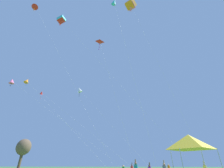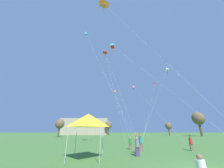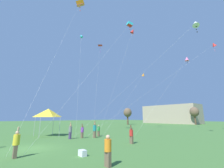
{
  "view_description": "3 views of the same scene",
  "coord_description": "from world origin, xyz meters",
  "px_view_note": "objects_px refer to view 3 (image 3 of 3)",
  "views": [
    {
      "loc": [
        -22.15,
        8.98,
        1.6
      ],
      "look_at": [
        -2.81,
        10.8,
        12.05
      ],
      "focal_mm": 24.0,
      "sensor_mm": 36.0,
      "label": 1
    },
    {
      "loc": [
        -5.89,
        -8.55,
        2.44
      ],
      "look_at": [
        -5.86,
        10.65,
        9.46
      ],
      "focal_mm": 20.0,
      "sensor_mm": 36.0,
      "label": 2
    },
    {
      "loc": [
        14.94,
        -3.57,
        2.66
      ],
      "look_at": [
        -3.39,
        11.96,
        7.99
      ],
      "focal_mm": 24.0,
      "sensor_mm": 36.0,
      "label": 3
    }
  ],
  "objects_px": {
    "kite_cyan_box_0": "(130,24)",
    "kite_orange_box_7": "(80,3)",
    "kite_red_delta_1": "(100,46)",
    "kite_white_diamond_6": "(195,24)",
    "kite_red_diamond_5": "(214,45)",
    "kite_pink_diamond_8": "(187,59)",
    "person_red_shirt": "(131,135)",
    "kite_orange_diamond_3": "(143,75)",
    "cooler_box": "(82,153)",
    "person_orange_shirt": "(108,149)",
    "person_purple_shirt": "(82,131)",
    "person_yellow_shirt": "(16,143)",
    "kite_red_diamond_4": "(133,31)",
    "kite_cyan_diamond_2": "(81,36)",
    "person_green_shirt": "(99,130)",
    "person_teal_shirt": "(95,130)",
    "person_grey_shirt": "(70,131)",
    "festival_tent": "(48,113)"
  },
  "relations": [
    {
      "from": "person_teal_shirt",
      "to": "kite_red_diamond_5",
      "type": "height_order",
      "value": "kite_red_diamond_5"
    },
    {
      "from": "person_purple_shirt",
      "to": "person_teal_shirt",
      "type": "distance_m",
      "value": 1.62
    },
    {
      "from": "person_green_shirt",
      "to": "kite_red_delta_1",
      "type": "height_order",
      "value": "kite_red_delta_1"
    },
    {
      "from": "cooler_box",
      "to": "person_purple_shirt",
      "type": "distance_m",
      "value": 9.35
    },
    {
      "from": "kite_red_diamond_4",
      "to": "person_orange_shirt",
      "type": "bearing_deg",
      "value": -52.47
    },
    {
      "from": "kite_red_diamond_5",
      "to": "cooler_box",
      "type": "bearing_deg",
      "value": -95.47
    },
    {
      "from": "person_grey_shirt",
      "to": "kite_orange_box_7",
      "type": "height_order",
      "value": "kite_orange_box_7"
    },
    {
      "from": "person_red_shirt",
      "to": "cooler_box",
      "type": "bearing_deg",
      "value": 29.67
    },
    {
      "from": "person_purple_shirt",
      "to": "kite_red_diamond_4",
      "type": "xyz_separation_m",
      "value": [
        -4.85,
        16.17,
        23.38
      ]
    },
    {
      "from": "kite_red_diamond_4",
      "to": "kite_red_diamond_5",
      "type": "height_order",
      "value": "kite_red_diamond_4"
    },
    {
      "from": "person_orange_shirt",
      "to": "kite_orange_box_7",
      "type": "xyz_separation_m",
      "value": [
        -15.3,
        5.43,
        22.6
      ]
    },
    {
      "from": "kite_cyan_box_0",
      "to": "kite_red_delta_1",
      "type": "xyz_separation_m",
      "value": [
        -1.4,
        -7.18,
        -7.16
      ]
    },
    {
      "from": "kite_orange_diamond_3",
      "to": "kite_white_diamond_6",
      "type": "bearing_deg",
      "value": -14.51
    },
    {
      "from": "person_orange_shirt",
      "to": "kite_orange_box_7",
      "type": "bearing_deg",
      "value": 150.62
    },
    {
      "from": "kite_white_diamond_6",
      "to": "kite_cyan_box_0",
      "type": "bearing_deg",
      "value": -179.93
    },
    {
      "from": "kite_red_diamond_4",
      "to": "kite_white_diamond_6",
      "type": "distance_m",
      "value": 17.84
    },
    {
      "from": "person_yellow_shirt",
      "to": "person_red_shirt",
      "type": "relative_size",
      "value": 1.08
    },
    {
      "from": "person_red_shirt",
      "to": "person_purple_shirt",
      "type": "bearing_deg",
      "value": -56.48
    },
    {
      "from": "kite_red_diamond_5",
      "to": "kite_pink_diamond_8",
      "type": "height_order",
      "value": "kite_red_diamond_5"
    },
    {
      "from": "cooler_box",
      "to": "person_red_shirt",
      "type": "bearing_deg",
      "value": 100.3
    },
    {
      "from": "person_green_shirt",
      "to": "kite_pink_diamond_8",
      "type": "distance_m",
      "value": 26.49
    },
    {
      "from": "cooler_box",
      "to": "kite_pink_diamond_8",
      "type": "relative_size",
      "value": 0.03
    },
    {
      "from": "person_red_shirt",
      "to": "kite_red_delta_1",
      "type": "xyz_separation_m",
      "value": [
        -10.98,
        3.62,
        15.36
      ]
    },
    {
      "from": "person_purple_shirt",
      "to": "person_green_shirt",
      "type": "bearing_deg",
      "value": -101.0
    },
    {
      "from": "cooler_box",
      "to": "kite_orange_box_7",
      "type": "bearing_deg",
      "value": 156.63
    },
    {
      "from": "person_red_shirt",
      "to": "kite_white_diamond_6",
      "type": "relative_size",
      "value": 0.11
    },
    {
      "from": "kite_cyan_box_0",
      "to": "kite_red_diamond_5",
      "type": "relative_size",
      "value": 1.09
    },
    {
      "from": "kite_cyan_box_0",
      "to": "kite_white_diamond_6",
      "type": "distance_m",
      "value": 15.06
    },
    {
      "from": "person_teal_shirt",
      "to": "kite_white_diamond_6",
      "type": "xyz_separation_m",
      "value": [
        10.13,
        11.15,
        15.57
      ]
    },
    {
      "from": "person_red_shirt",
      "to": "kite_orange_diamond_3",
      "type": "xyz_separation_m",
      "value": [
        -8.96,
        14.14,
        11.0
      ]
    },
    {
      "from": "person_orange_shirt",
      "to": "kite_cyan_box_0",
      "type": "xyz_separation_m",
      "value": [
        -13.68,
        17.19,
        22.52
      ]
    },
    {
      "from": "kite_pink_diamond_8",
      "to": "person_orange_shirt",
      "type": "bearing_deg",
      "value": -76.91
    },
    {
      "from": "person_purple_shirt",
      "to": "kite_orange_diamond_3",
      "type": "bearing_deg",
      "value": -100.91
    },
    {
      "from": "person_yellow_shirt",
      "to": "kite_orange_box_7",
      "type": "height_order",
      "value": "kite_orange_box_7"
    },
    {
      "from": "person_grey_shirt",
      "to": "kite_cyan_diamond_2",
      "type": "xyz_separation_m",
      "value": [
        -7.34,
        4.67,
        18.16
      ]
    },
    {
      "from": "kite_red_delta_1",
      "to": "kite_orange_diamond_3",
      "type": "xyz_separation_m",
      "value": [
        2.03,
        10.51,
        -4.36
      ]
    },
    {
      "from": "person_yellow_shirt",
      "to": "kite_red_delta_1",
      "type": "bearing_deg",
      "value": 81.18
    },
    {
      "from": "person_red_shirt",
      "to": "kite_cyan_diamond_2",
      "type": "distance_m",
      "value": 23.41
    },
    {
      "from": "festival_tent",
      "to": "kite_cyan_diamond_2",
      "type": "relative_size",
      "value": 0.2
    },
    {
      "from": "kite_red_diamond_5",
      "to": "kite_pink_diamond_8",
      "type": "xyz_separation_m",
      "value": [
        -6.21,
        2.71,
        -0.22
      ]
    },
    {
      "from": "person_teal_shirt",
      "to": "kite_white_diamond_6",
      "type": "height_order",
      "value": "kite_white_diamond_6"
    },
    {
      "from": "kite_cyan_box_0",
      "to": "kite_orange_box_7",
      "type": "distance_m",
      "value": 11.87
    },
    {
      "from": "person_purple_shirt",
      "to": "person_red_shirt",
      "type": "bearing_deg",
      "value": 176.26
    },
    {
      "from": "person_purple_shirt",
      "to": "kite_cyan_box_0",
      "type": "xyz_separation_m",
      "value": [
        -2.57,
        12.57,
        22.55
      ]
    },
    {
      "from": "kite_orange_diamond_3",
      "to": "person_orange_shirt",
      "type": "bearing_deg",
      "value": -57.53
    },
    {
      "from": "person_purple_shirt",
      "to": "person_yellow_shirt",
      "type": "bearing_deg",
      "value": 106.88
    },
    {
      "from": "kite_pink_diamond_8",
      "to": "person_green_shirt",
      "type": "bearing_deg",
      "value": -102.65
    },
    {
      "from": "kite_red_diamond_4",
      "to": "person_green_shirt",
      "type": "bearing_deg",
      "value": -71.3
    },
    {
      "from": "kite_red_delta_1",
      "to": "kite_white_diamond_6",
      "type": "distance_m",
      "value": 16.49
    },
    {
      "from": "festival_tent",
      "to": "cooler_box",
      "type": "height_order",
      "value": "festival_tent"
    }
  ]
}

